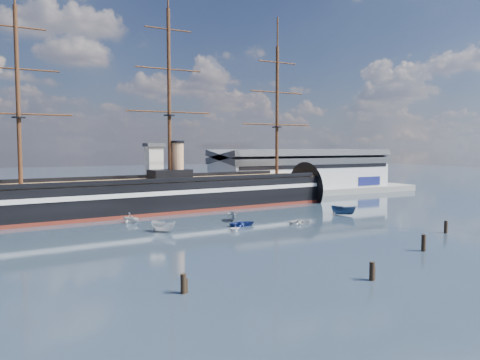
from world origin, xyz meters
TOP-DOWN VIEW (x-y plane):
  - ground at (0.00, 40.00)m, footprint 600.00×600.00m
  - quay at (10.00, 76.00)m, footprint 180.00×18.00m
  - warehouse at (58.00, 80.00)m, footprint 63.00×21.00m
  - quay_tower at (3.00, 73.00)m, footprint 5.00×5.00m
  - warship at (-1.01, 60.00)m, footprint 113.37×22.01m
  - motorboat_a at (-9.06, 31.99)m, footprint 6.87×5.22m
  - motorboat_b at (7.36, 30.79)m, footprint 1.39×3.39m
  - motorboat_c at (8.60, 37.56)m, footprint 6.07×3.89m
  - motorboat_d at (-11.48, 45.73)m, footprint 6.95×6.05m
  - motorboat_e at (18.98, 27.11)m, footprint 1.78×3.14m
  - motorboat_f at (35.13, 32.22)m, footprint 7.61×5.54m
  - motorboat_g at (3.07, 26.21)m, footprint 1.88×3.96m
  - piling_near_left at (-19.62, -4.08)m, footprint 0.64×0.64m
  - piling_near_mid at (2.09, -10.33)m, footprint 0.64×0.64m
  - piling_near_right at (20.45, -2.56)m, footprint 0.64×0.64m
  - piling_far_right at (36.48, 5.73)m, footprint 0.64×0.64m

SIDE VIEW (x-z plane):
  - ground at x=0.00m, z-range 0.00..0.00m
  - quay at x=10.00m, z-range -1.00..1.00m
  - motorboat_a at x=-9.06m, z-range -1.30..1.30m
  - motorboat_b at x=7.36m, z-range -0.79..0.79m
  - motorboat_c at x=8.60m, z-range -1.14..1.14m
  - motorboat_d at x=-11.48m, z-range -1.19..1.19m
  - motorboat_e at x=18.98m, z-range -0.69..0.69m
  - motorboat_f at x=35.13m, z-range -1.44..1.44m
  - motorboat_g at x=3.07m, z-range -0.71..0.71m
  - piling_near_left at x=-19.62m, z-range -1.44..1.44m
  - piling_near_mid at x=2.09m, z-range -1.48..1.48m
  - piling_near_right at x=20.45m, z-range -1.65..1.65m
  - piling_far_right at x=36.48m, z-range -1.52..1.52m
  - warship at x=-1.01m, z-range -22.93..31.01m
  - warehouse at x=58.00m, z-range 2.18..13.78m
  - quay_tower at x=3.00m, z-range 2.25..17.25m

